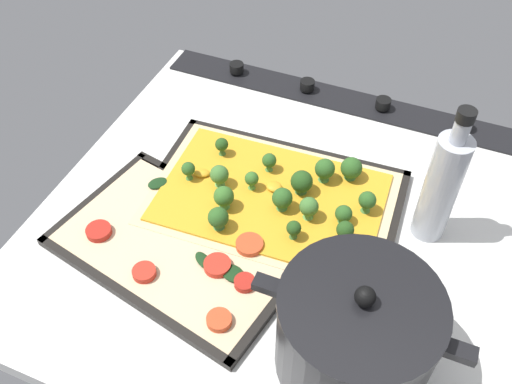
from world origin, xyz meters
TOP-DOWN VIEW (x-y plane):
  - ground_plane at (0.00, 0.00)cm, footprint 74.27×71.59cm
  - stove_control_panel at (0.00, -32.30)cm, footprint 71.30×7.00cm
  - baking_tray_front at (3.21, -2.53)cm, footprint 41.02×28.90cm
  - broccoli_pizza at (2.55, -2.59)cm, footprint 38.52×26.39cm
  - baking_tray_back at (12.63, 10.94)cm, footprint 39.47×29.54cm
  - veggie_pizza_back at (12.12, 11.23)cm, footprint 36.62×26.70cm
  - cooking_pot at (-15.66, 18.36)cm, footprint 26.16×19.34cm
  - oil_bottle at (-20.70, -6.66)cm, footprint 4.95×4.95cm

SIDE VIEW (x-z plane):
  - ground_plane at x=0.00cm, z-range -3.00..0.00cm
  - baking_tray_front at x=3.21cm, z-range -0.29..1.01cm
  - baking_tray_back at x=12.63cm, z-range -0.28..1.02cm
  - stove_control_panel at x=0.00cm, z-range -0.74..1.86cm
  - veggie_pizza_back at x=12.12cm, z-range 0.12..2.02cm
  - broccoli_pizza at x=2.55cm, z-range -0.86..4.66cm
  - cooking_pot at x=-15.66cm, z-range -1.15..14.82cm
  - oil_bottle at x=-20.70cm, z-range -1.87..21.47cm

